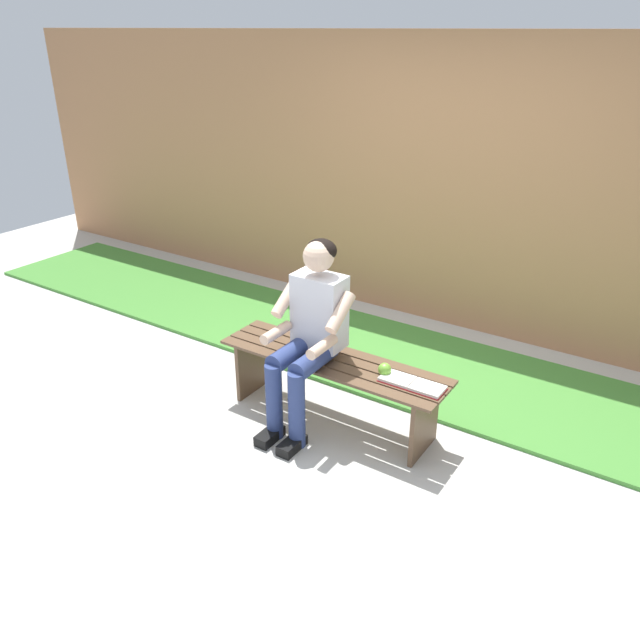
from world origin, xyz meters
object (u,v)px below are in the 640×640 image
bench_near (332,375)px  person_seated (309,329)px  book_open (412,384)px  apple (385,369)px

bench_near → person_seated: (0.12, 0.10, 0.35)m
bench_near → book_open: size_ratio=3.91×
person_seated → apple: person_seated is taller
person_seated → book_open: bearing=-172.3°
apple → person_seated: bearing=12.2°
bench_near → apple: bearing=-179.0°
bench_near → person_seated: size_ratio=1.27×
apple → book_open: apple is taller
apple → bench_near: bearing=1.0°
apple → book_open: 0.20m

